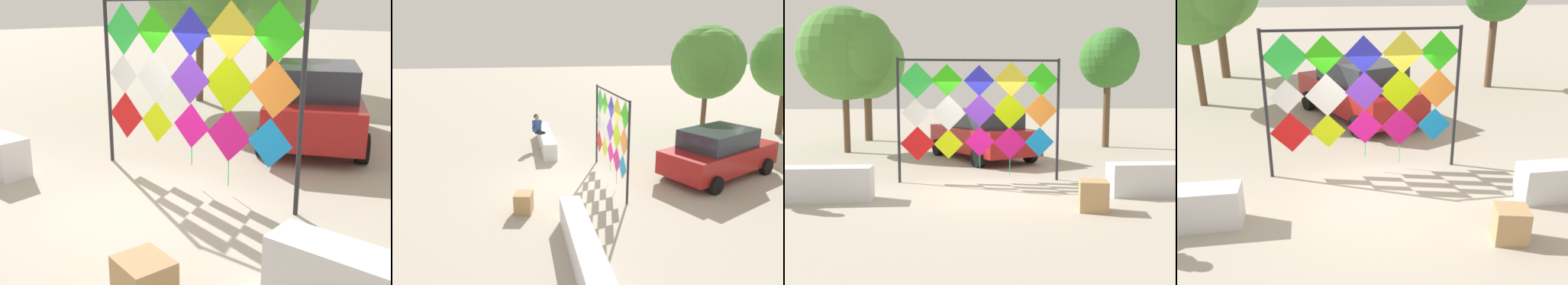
# 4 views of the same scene
# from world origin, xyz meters

# --- Properties ---
(ground) EXTENTS (120.00, 120.00, 0.00)m
(ground) POSITION_xyz_m (0.00, 0.00, 0.00)
(ground) COLOR #ADA393
(plaza_ledge_left) EXTENTS (4.43, 0.54, 0.70)m
(plaza_ledge_left) POSITION_xyz_m (-4.75, -0.58, 0.35)
(plaza_ledge_left) COLOR silver
(plaza_ledge_left) RESTS_ON ground
(plaza_ledge_right) EXTENTS (4.43, 0.54, 0.70)m
(plaza_ledge_right) POSITION_xyz_m (4.75, -0.58, 0.35)
(plaza_ledge_right) COLOR silver
(plaza_ledge_right) RESTS_ON ground
(kite_display_rack) EXTENTS (4.06, 0.09, 3.08)m
(kite_display_rack) POSITION_xyz_m (-0.17, 1.23, 1.86)
(kite_display_rack) COLOR #232328
(kite_display_rack) RESTS_ON ground
(seated_vendor) EXTENTS (0.74, 0.71, 1.55)m
(seated_vendor) POSITION_xyz_m (-4.56, -0.89, 0.92)
(seated_vendor) COLOR black
(seated_vendor) RESTS_ON ground
(parked_car) EXTENTS (3.60, 4.83, 1.72)m
(parked_car) POSITION_xyz_m (0.19, 5.10, 0.87)
(parked_car) COLOR maroon
(parked_car) RESTS_ON ground
(cardboard_box_large) EXTENTS (0.61, 0.58, 0.58)m
(cardboard_box_large) POSITION_xyz_m (1.78, -1.76, 0.29)
(cardboard_box_large) COLOR tan
(cardboard_box_large) RESTS_ON ground
(tree_palm_like) EXTENTS (3.60, 3.44, 5.42)m
(tree_palm_like) POSITION_xyz_m (-4.66, 7.06, 3.81)
(tree_palm_like) COLOR brown
(tree_palm_like) RESTS_ON ground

